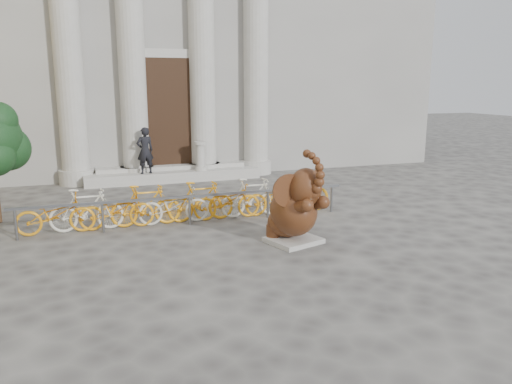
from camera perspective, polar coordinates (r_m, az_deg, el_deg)
name	(u,v)px	position (r m, az deg, el deg)	size (l,w,h in m)	color
ground	(265,275)	(8.99, 1.06, -9.44)	(80.00, 80.00, 0.00)	#474442
classical_building	(147,20)	(23.11, -12.41, 18.60)	(22.00, 10.70, 12.00)	gray
entrance_steps	(174,175)	(17.76, -9.40, 1.90)	(6.00, 1.20, 0.36)	#A8A59E
elephant_statue	(295,209)	(10.54, 4.48, -1.99)	(1.35, 1.61, 2.03)	#A8A59E
bike_rack	(187,202)	(12.27, -7.91, -1.16)	(8.00, 0.53, 1.00)	slate
pedestrian	(145,151)	(17.14, -12.57, 4.64)	(0.57, 0.37, 1.56)	black
balustrade_post	(200,157)	(17.54, -6.39, 4.00)	(0.41, 0.41, 1.01)	#A8A59E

